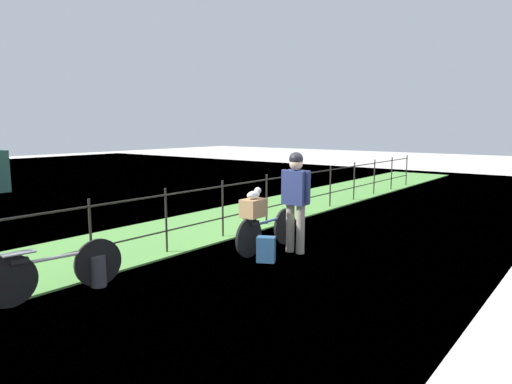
{
  "coord_description": "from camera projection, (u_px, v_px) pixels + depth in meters",
  "views": [
    {
      "loc": [
        -6.97,
        -3.63,
        2.09
      ],
      "look_at": [
        -0.44,
        1.46,
        0.9
      ],
      "focal_mm": 32.05,
      "sensor_mm": 36.0,
      "label": 1
    }
  ],
  "objects": [
    {
      "name": "harbor_water",
      "position": [
        10.0,
        189.0,
        15.5
      ],
      "size": [
        30.0,
        30.0,
        0.0
      ],
      "primitive_type": "plane",
      "color": "#60849E",
      "rests_on": "ground"
    },
    {
      "name": "terrier_dog",
      "position": [
        254.0,
        194.0,
        7.34
      ],
      "size": [
        0.32,
        0.15,
        0.18
      ],
      "color": "silver",
      "rests_on": "wooden_crate"
    },
    {
      "name": "iron_fence",
      "position": [
        246.0,
        200.0,
        9.12
      ],
      "size": [
        18.04,
        0.04,
        1.09
      ],
      "color": "#28231E",
      "rests_on": "ground"
    },
    {
      "name": "wooden_crate",
      "position": [
        253.0,
        208.0,
        7.35
      ],
      "size": [
        0.41,
        0.3,
        0.29
      ],
      "primitive_type": "cube",
      "rotation": [
        0.0,
        0.0,
        0.03
      ],
      "color": "#A87F51",
      "rests_on": "bicycle_main"
    },
    {
      "name": "bicycle_main",
      "position": [
        267.0,
        231.0,
        7.72
      ],
      "size": [
        1.71,
        0.17,
        0.64
      ],
      "color": "black",
      "rests_on": "ground"
    },
    {
      "name": "mooring_bollard",
      "position": [
        98.0,
        271.0,
        5.99
      ],
      "size": [
        0.2,
        0.2,
        0.42
      ],
      "primitive_type": "cylinder",
      "color": "#38383D",
      "rests_on": "ground"
    },
    {
      "name": "backpack_on_paving",
      "position": [
        266.0,
        249.0,
        7.08
      ],
      "size": [
        0.29,
        0.33,
        0.4
      ],
      "primitive_type": "cube",
      "rotation": [
        0.0,
        0.0,
        2.04
      ],
      "color": "#28517A",
      "rests_on": "ground"
    },
    {
      "name": "cyclist_person",
      "position": [
        296.0,
        193.0,
        7.5
      ],
      "size": [
        0.27,
        0.54,
        1.68
      ],
      "color": "gray",
      "rests_on": "ground"
    },
    {
      "name": "grass_strip",
      "position": [
        211.0,
        224.0,
        9.8
      ],
      "size": [
        27.0,
        2.4,
        0.03
      ],
      "primitive_type": "cube",
      "color": "#569342",
      "rests_on": "ground"
    },
    {
      "name": "bicycle_parked",
      "position": [
        55.0,
        270.0,
        5.62
      ],
      "size": [
        1.69,
        0.33,
        0.64
      ],
      "color": "black",
      "rests_on": "ground"
    },
    {
      "name": "ground_plane",
      "position": [
        337.0,
        248.0,
        7.95
      ],
      "size": [
        60.0,
        60.0,
        0.0
      ],
      "primitive_type": "plane",
      "color": "beige"
    }
  ]
}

